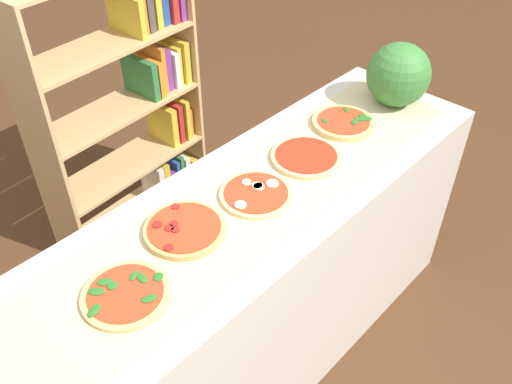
{
  "coord_description": "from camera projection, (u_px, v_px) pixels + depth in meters",
  "views": [
    {
      "loc": [
        -1.04,
        -0.97,
        2.16
      ],
      "look_at": [
        0.0,
        0.0,
        0.97
      ],
      "focal_mm": 37.78,
      "sensor_mm": 36.0,
      "label": 1
    }
  ],
  "objects": [
    {
      "name": "pizza_spinach_0",
      "position": [
        126.0,
        294.0,
        1.53
      ],
      "size": [
        0.26,
        0.26,
        0.02
      ],
      "color": "#DBB26B",
      "rests_on": "parchment_paper"
    },
    {
      "name": "watermelon",
      "position": [
        398.0,
        75.0,
        2.27
      ],
      "size": [
        0.27,
        0.27,
        0.27
      ],
      "primitive_type": "sphere",
      "color": "#387A33",
      "rests_on": "counter"
    },
    {
      "name": "ground_plane",
      "position": [
        256.0,
        352.0,
        2.48
      ],
      "size": [
        12.0,
        12.0,
        0.0
      ],
      "primitive_type": "plane",
      "color": "#4C2D19"
    },
    {
      "name": "counter",
      "position": [
        256.0,
        285.0,
        2.18
      ],
      "size": [
        2.1,
        0.61,
        0.95
      ],
      "primitive_type": "cube",
      "color": "beige",
      "rests_on": "ground_plane"
    },
    {
      "name": "bookshelf",
      "position": [
        139.0,
        102.0,
        2.87
      ],
      "size": [
        0.95,
        0.37,
        1.42
      ],
      "color": "tan",
      "rests_on": "ground_plane"
    },
    {
      "name": "pizza_plain_3",
      "position": [
        306.0,
        157.0,
        2.03
      ],
      "size": [
        0.27,
        0.27,
        0.02
      ],
      "color": "#E5C17F",
      "rests_on": "parchment_paper"
    },
    {
      "name": "parchment_paper",
      "position": [
        256.0,
        196.0,
        1.87
      ],
      "size": [
        1.92,
        0.43,
        0.0
      ],
      "primitive_type": "cube",
      "color": "beige",
      "rests_on": "counter"
    },
    {
      "name": "pizza_spinach_4",
      "position": [
        344.0,
        123.0,
        2.21
      ],
      "size": [
        0.26,
        0.26,
        0.03
      ],
      "color": "#DBB26B",
      "rests_on": "parchment_paper"
    },
    {
      "name": "pizza_mozzarella_2",
      "position": [
        257.0,
        194.0,
        1.87
      ],
      "size": [
        0.26,
        0.26,
        0.02
      ],
      "color": "#E5C17F",
      "rests_on": "parchment_paper"
    },
    {
      "name": "pizza_pepperoni_1",
      "position": [
        184.0,
        229.0,
        1.73
      ],
      "size": [
        0.26,
        0.26,
        0.03
      ],
      "color": "tan",
      "rests_on": "parchment_paper"
    }
  ]
}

